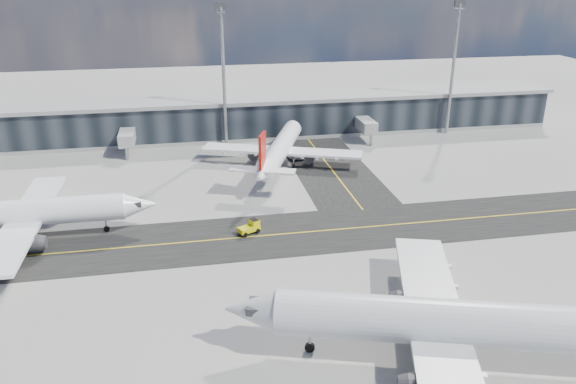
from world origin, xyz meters
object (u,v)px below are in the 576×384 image
object	(u,v)px
service_van	(293,153)
airliner_near	(459,324)
airliner_redtail	(280,149)
airliner_af	(13,214)
baggage_tug	(251,227)

from	to	relation	value
service_van	airliner_near	bearing A→B (deg)	-110.62
airliner_redtail	service_van	size ratio (longest dim) A/B	6.08
airliner_redtail	airliner_af	bearing A→B (deg)	-130.14
airliner_af	airliner_near	world-z (taller)	airliner_near
airliner_af	service_van	bearing A→B (deg)	122.25
airliner_redtail	airliner_near	bearing A→B (deg)	-62.51
airliner_near	baggage_tug	bearing A→B (deg)	43.61
baggage_tug	service_van	distance (m)	34.67
baggage_tug	airliner_near	bearing A→B (deg)	0.84
airliner_af	airliner_near	xyz separation A→B (m)	(48.05, -35.92, 0.61)
airliner_af	airliner_near	distance (m)	59.99
airliner_near	airliner_redtail	bearing A→B (deg)	23.54
airliner_af	airliner_redtail	distance (m)	47.23
airliner_af	service_van	xyz separation A→B (m)	(44.90, 27.90, -2.95)
airliner_redtail	baggage_tug	bearing A→B (deg)	-87.47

